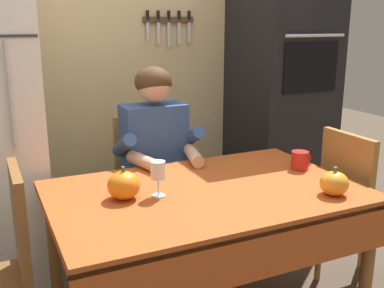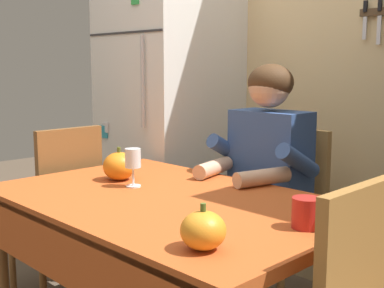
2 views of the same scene
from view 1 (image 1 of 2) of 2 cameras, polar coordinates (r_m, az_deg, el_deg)
name	(u,v)px [view 1 (image 1 of 2)]	position (r m, az deg, el deg)	size (l,w,h in m)	color
back_wall_assembly	(129,50)	(3.15, -7.86, 11.57)	(3.70, 0.13, 2.60)	#D1B784
wall_oven	(281,85)	(3.31, 11.11, 7.24)	(0.60, 0.64, 2.10)	black
dining_table	(208,208)	(2.11, 1.97, -8.01)	(1.40, 0.90, 0.74)	brown
chair_behind_person	(148,184)	(2.84, -5.48, -5.04)	(0.40, 0.40, 0.93)	tan
seated_person	(159,157)	(2.60, -4.20, -1.66)	(0.47, 0.55, 1.25)	#38384C
chair_right_side	(357,207)	(2.65, 19.99, -7.40)	(0.40, 0.40, 0.93)	#9E6B33
coffee_mug	(300,160)	(2.43, 13.36, -2.00)	(0.12, 0.09, 0.10)	#B2231E
wine_glass	(158,172)	(1.98, -4.26, -3.50)	(0.07, 0.07, 0.16)	white
pumpkin_large	(334,183)	(2.11, 17.36, -4.72)	(0.13, 0.13, 0.13)	orange
pumpkin_medium	(124,185)	(1.99, -8.52, -5.12)	(0.14, 0.14, 0.15)	orange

